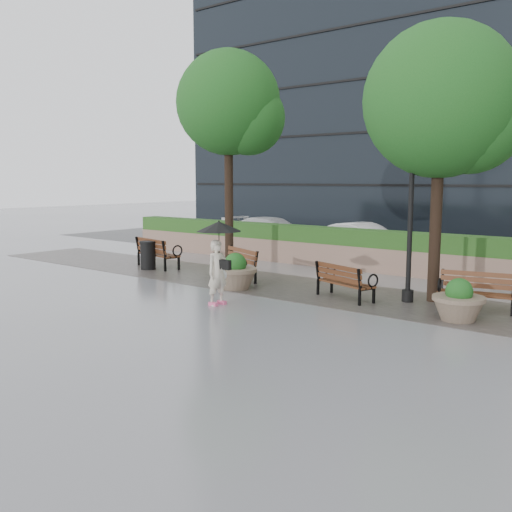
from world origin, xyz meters
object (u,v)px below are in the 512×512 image
Objects in this scene: bench_2 at (345,289)px; bench_3 at (476,300)px; planter_right at (459,304)px; pedestrian at (218,255)px; planter_left at (235,275)px; trash_bin at (148,256)px; lamppost at (410,234)px; car_right at (363,240)px; bench_0 at (158,259)px; car_left at (273,233)px; bench_1 at (235,271)px.

bench_3 is (2.99, 0.75, -0.00)m from bench_2.
planter_right is 5.50m from pedestrian.
planter_right is (0.02, -1.17, 0.10)m from bench_3.
bench_3 is at bearing 13.49° from planter_left.
lamppost is (8.92, 0.62, 1.23)m from trash_bin.
bench_0 is at bearing 155.46° from car_right.
car_left is 2.31× the size of pedestrian.
planter_left is 0.26× the size of car_left.
bench_1 is 3.64m from trash_bin.
lamppost is at bearing 3.96° from trash_bin.
trash_bin is at bearing 105.02° from bench_0.
bench_1 is at bearing 131.40° from planter_left.
bench_0 is at bearing -161.16° from bench_1.
bench_2 is 0.38× the size of car_left.
planter_right is at bearing -173.88° from bench_0.
bench_2 is at bearing -147.13° from car_right.
car_left is at bearing 144.19° from planter_right.
car_right reaches higher than bench_0.
planter_left reaches higher than bench_3.
car_left is at bearing 141.37° from bench_1.
bench_0 reaches higher than trash_bin.
bench_0 is 7.90m from car_right.
car_left is at bearing 120.95° from planter_left.
bench_3 is (10.56, 0.22, -0.04)m from bench_0.
bench_2 is 2.09m from lamppost.
bench_1 is 5.49m from lamppost.
trash_bin reaches higher than bench_2.
planter_left reaches higher than planter_right.
car_left is (-10.90, 6.71, 0.41)m from bench_3.
bench_1 is 3.48m from pedestrian.
planter_left is 0.31× the size of lamppost.
lamppost is 11.54m from car_left.
bench_0 is at bearing 164.94° from planter_left.
trash_bin reaches higher than bench_3.
planter_left reaches higher than bench_2.
lamppost is at bearing -135.00° from bench_2.
pedestrian reaches higher than bench_3.
lamppost is at bearing -38.46° from pedestrian.
bench_2 is at bearing -0.52° from trash_bin.
pedestrian reaches higher than car_left.
car_right reaches higher than trash_bin.
bench_0 is at bearing 14.46° from bench_2.
planter_right is 0.27× the size of car_right.
trash_bin is 7.40m from car_left.
car_right reaches higher than bench_2.
bench_0 is 2.20× the size of trash_bin.
bench_2 is at bearing 17.50° from bench_1.
pedestrian is at bearing -33.67° from bench_1.
lamppost is 1.91× the size of pedestrian.
planter_left is at bearing -9.60° from trash_bin.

